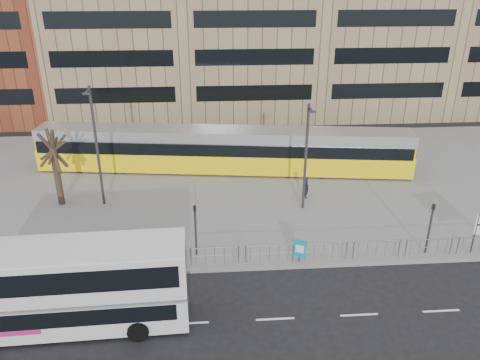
{
  "coord_description": "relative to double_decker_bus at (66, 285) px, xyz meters",
  "views": [
    {
      "loc": [
        -0.89,
        -21.17,
        14.74
      ],
      "look_at": [
        1.07,
        6.0,
        2.73
      ],
      "focal_mm": 35.0,
      "sensor_mm": 36.0,
      "label": 1
    }
  ],
  "objects": [
    {
      "name": "double_decker_bus",
      "position": [
        0.0,
        0.0,
        0.0
      ],
      "size": [
        10.61,
        2.97,
        4.21
      ],
      "rotation": [
        0.0,
        0.0,
        0.03
      ],
      "color": "silver",
      "rests_on": "ground"
    },
    {
      "name": "kerb",
      "position": [
        7.27,
        3.85,
        -2.2
      ],
      "size": [
        64.0,
        0.25,
        0.17
      ],
      "primitive_type": "cube",
      "color": "gray",
      "rests_on": "ground"
    },
    {
      "name": "lamp_post_west",
      "position": [
        -0.94,
        12.23,
        2.36
      ],
      "size": [
        0.45,
        1.04,
        8.22
      ],
      "color": "#2D2D30",
      "rests_on": "plaza"
    },
    {
      "name": "pedestrian_barrier",
      "position": [
        9.27,
        4.3,
        -1.3
      ],
      "size": [
        32.07,
        0.07,
        1.1
      ],
      "color": "gray",
      "rests_on": "plaza"
    },
    {
      "name": "plaza",
      "position": [
        7.27,
        15.8,
        -2.2
      ],
      "size": [
        64.0,
        24.0,
        0.15
      ],
      "primitive_type": "cube",
      "color": "slate",
      "rests_on": "ground"
    },
    {
      "name": "pedestrian",
      "position": [
        13.22,
        12.24,
        -1.33
      ],
      "size": [
        0.47,
        0.64,
        1.59
      ],
      "primitive_type": "imported",
      "rotation": [
        0.0,
        0.0,
        1.74
      ],
      "color": "black",
      "rests_on": "plaza"
    },
    {
      "name": "tram",
      "position": [
        7.55,
        17.73,
        -0.38
      ],
      "size": [
        29.67,
        6.63,
        3.48
      ],
      "rotation": [
        0.0,
        0.0,
        -0.13
      ],
      "color": "yellow",
      "rests_on": "plaza"
    },
    {
      "name": "bare_tree",
      "position": [
        -3.86,
        12.47,
        3.48
      ],
      "size": [
        5.05,
        5.05,
        7.91
      ],
      "color": "black",
      "rests_on": "plaza"
    },
    {
      "name": "road_markings",
      "position": [
        8.27,
        -0.2,
        -2.27
      ],
      "size": [
        62.0,
        0.12,
        0.01
      ],
      "primitive_type": "cube",
      "color": "white",
      "rests_on": "ground"
    },
    {
      "name": "ad_panel",
      "position": [
        11.21,
        4.2,
        -1.31
      ],
      "size": [
        0.71,
        0.35,
        1.4
      ],
      "rotation": [
        0.0,
        0.0,
        -0.41
      ],
      "color": "#2D2D30",
      "rests_on": "plaza"
    },
    {
      "name": "lamp_post_east",
      "position": [
        12.71,
        10.62,
        1.86
      ],
      "size": [
        0.45,
        1.04,
        7.25
      ],
      "color": "#2D2D30",
      "rests_on": "plaza"
    },
    {
      "name": "traffic_light_west",
      "position": [
        5.55,
        5.37,
        -0.15
      ],
      "size": [
        0.17,
        0.2,
        3.1
      ],
      "rotation": [
        0.0,
        0.0,
        0.03
      ],
      "color": "#2D2D30",
      "rests_on": "plaza"
    },
    {
      "name": "ground",
      "position": [
        7.27,
        3.8,
        -2.28
      ],
      "size": [
        120.0,
        120.0,
        0.0
      ],
      "primitive_type": "plane",
      "color": "black",
      "rests_on": "ground"
    },
    {
      "name": "traffic_light_east",
      "position": [
        18.6,
        4.61,
        -0.15
      ],
      "size": [
        0.19,
        0.22,
        3.1
      ],
      "rotation": [
        0.0,
        0.0,
        -0.14
      ],
      "color": "#2D2D30",
      "rests_on": "plaza"
    }
  ]
}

